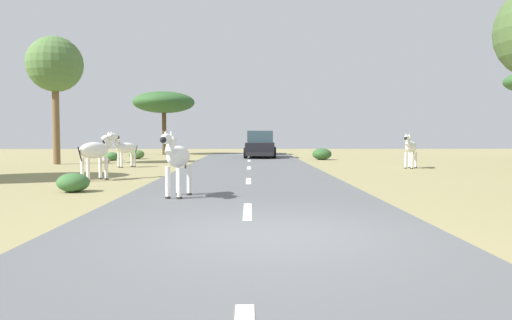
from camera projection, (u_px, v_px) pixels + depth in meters
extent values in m
plane|color=#8E8456|center=(273.00, 236.00, 7.05)|extent=(90.00, 90.00, 0.00)
cube|color=#56595B|center=(247.00, 235.00, 7.04)|extent=(6.00, 64.00, 0.05)
cube|color=silver|center=(248.00, 211.00, 9.04)|extent=(0.16, 2.00, 0.01)
cube|color=silver|center=(249.00, 181.00, 15.03)|extent=(0.16, 2.00, 0.01)
cube|color=silver|center=(249.00, 168.00, 21.02)|extent=(0.16, 2.00, 0.01)
cube|color=silver|center=(249.00, 161.00, 27.01)|extent=(0.16, 2.00, 0.01)
cube|color=silver|center=(249.00, 156.00, 33.00)|extent=(0.16, 2.00, 0.01)
ellipsoid|color=silver|center=(178.00, 157.00, 11.13)|extent=(0.63, 1.14, 0.51)
cylinder|color=silver|center=(168.00, 183.00, 10.84)|extent=(0.13, 0.13, 0.73)
cylinder|color=#28231E|center=(168.00, 197.00, 10.86)|extent=(0.15, 0.15, 0.05)
cylinder|color=silver|center=(179.00, 183.00, 10.79)|extent=(0.13, 0.13, 0.73)
cylinder|color=#28231E|center=(179.00, 198.00, 10.81)|extent=(0.15, 0.15, 0.05)
cylinder|color=silver|center=(178.00, 180.00, 11.53)|extent=(0.13, 0.13, 0.73)
cylinder|color=#28231E|center=(178.00, 194.00, 11.55)|extent=(0.15, 0.15, 0.05)
cylinder|color=silver|center=(189.00, 180.00, 11.48)|extent=(0.13, 0.13, 0.73)
cylinder|color=#28231E|center=(189.00, 194.00, 11.50)|extent=(0.15, 0.15, 0.05)
cylinder|color=silver|center=(171.00, 146.00, 10.61)|extent=(0.27, 0.42, 0.43)
cube|color=black|center=(171.00, 142.00, 10.61)|extent=(0.11, 0.36, 0.30)
ellipsoid|color=silver|center=(166.00, 139.00, 10.35)|extent=(0.28, 0.50, 0.23)
ellipsoid|color=black|center=(163.00, 140.00, 10.17)|extent=(0.17, 0.19, 0.14)
cone|color=silver|center=(165.00, 134.00, 10.48)|extent=(0.10, 0.10, 0.14)
cone|color=silver|center=(171.00, 133.00, 10.45)|extent=(0.10, 0.10, 0.14)
cylinder|color=black|center=(186.00, 160.00, 11.67)|extent=(0.07, 0.16, 0.44)
ellipsoid|color=silver|center=(126.00, 148.00, 22.12)|extent=(1.03, 1.01, 0.49)
cylinder|color=silver|center=(119.00, 160.00, 22.01)|extent=(0.15, 0.15, 0.70)
cylinder|color=#28231E|center=(119.00, 167.00, 22.02)|extent=(0.17, 0.17, 0.05)
cylinder|color=silver|center=(121.00, 160.00, 21.82)|extent=(0.15, 0.15, 0.70)
cylinder|color=#28231E|center=(122.00, 167.00, 21.84)|extent=(0.17, 0.17, 0.05)
cylinder|color=silver|center=(132.00, 159.00, 22.48)|extent=(0.15, 0.15, 0.70)
cylinder|color=#28231E|center=(132.00, 166.00, 22.50)|extent=(0.17, 0.17, 0.05)
cylinder|color=silver|center=(135.00, 160.00, 22.30)|extent=(0.15, 0.15, 0.70)
cylinder|color=#28231E|center=(135.00, 167.00, 22.31)|extent=(0.17, 0.17, 0.05)
cylinder|color=silver|center=(117.00, 143.00, 21.76)|extent=(0.40, 0.39, 0.41)
cube|color=black|center=(117.00, 141.00, 21.76)|extent=(0.27, 0.26, 0.29)
ellipsoid|color=silver|center=(112.00, 139.00, 21.58)|extent=(0.45, 0.45, 0.23)
ellipsoid|color=black|center=(108.00, 140.00, 21.46)|extent=(0.20, 0.20, 0.14)
cone|color=silver|center=(113.00, 137.00, 21.70)|extent=(0.12, 0.12, 0.13)
cone|color=silver|center=(115.00, 137.00, 21.61)|extent=(0.12, 0.12, 0.13)
cylinder|color=black|center=(136.00, 150.00, 22.49)|extent=(0.13, 0.13, 0.42)
ellipsoid|color=silver|center=(411.00, 147.00, 21.50)|extent=(0.95, 1.16, 0.52)
cylinder|color=silver|center=(406.00, 160.00, 21.30)|extent=(0.15, 0.15, 0.75)
cylinder|color=#28231E|center=(405.00, 168.00, 21.32)|extent=(0.17, 0.17, 0.05)
cylinder|color=silver|center=(412.00, 161.00, 21.16)|extent=(0.15, 0.15, 0.75)
cylinder|color=#28231E|center=(412.00, 168.00, 21.17)|extent=(0.17, 0.17, 0.05)
cylinder|color=silver|center=(410.00, 160.00, 21.91)|extent=(0.15, 0.15, 0.75)
cylinder|color=#28231E|center=(409.00, 167.00, 21.93)|extent=(0.17, 0.17, 0.05)
cylinder|color=silver|center=(416.00, 160.00, 21.76)|extent=(0.15, 0.15, 0.75)
cylinder|color=#28231E|center=(416.00, 167.00, 21.78)|extent=(0.17, 0.17, 0.05)
cylinder|color=silver|center=(408.00, 141.00, 21.04)|extent=(0.38, 0.44, 0.44)
cube|color=black|center=(408.00, 139.00, 21.04)|extent=(0.23, 0.33, 0.30)
ellipsoid|color=silver|center=(407.00, 138.00, 20.81)|extent=(0.42, 0.51, 0.24)
ellipsoid|color=black|center=(406.00, 138.00, 20.65)|extent=(0.21, 0.22, 0.14)
cone|color=silver|center=(406.00, 135.00, 20.95)|extent=(0.12, 0.12, 0.14)
cone|color=silver|center=(409.00, 135.00, 20.87)|extent=(0.12, 0.12, 0.14)
cylinder|color=black|center=(414.00, 149.00, 21.97)|extent=(0.12, 0.15, 0.44)
ellipsoid|color=silver|center=(94.00, 150.00, 15.70)|extent=(0.99, 1.21, 0.54)
cylinder|color=silver|center=(106.00, 168.00, 15.98)|extent=(0.16, 0.16, 0.77)
cylinder|color=#28231E|center=(106.00, 179.00, 16.00)|extent=(0.18, 0.18, 0.05)
cylinder|color=silver|center=(100.00, 168.00, 16.13)|extent=(0.16, 0.16, 0.77)
cylinder|color=#28231E|center=(100.00, 179.00, 16.15)|extent=(0.18, 0.18, 0.05)
cylinder|color=silver|center=(88.00, 170.00, 15.34)|extent=(0.16, 0.16, 0.77)
cylinder|color=#28231E|center=(88.00, 181.00, 15.36)|extent=(0.18, 0.18, 0.05)
cylinder|color=silver|center=(82.00, 169.00, 15.49)|extent=(0.16, 0.16, 0.77)
cylinder|color=#28231E|center=(82.00, 180.00, 15.51)|extent=(0.18, 0.18, 0.05)
cylinder|color=silver|center=(107.00, 142.00, 16.15)|extent=(0.39, 0.45, 0.46)
cube|color=black|center=(107.00, 139.00, 16.15)|extent=(0.23, 0.34, 0.31)
ellipsoid|color=silver|center=(113.00, 137.00, 16.37)|extent=(0.44, 0.53, 0.25)
ellipsoid|color=black|center=(117.00, 137.00, 16.54)|extent=(0.21, 0.22, 0.15)
cone|color=silver|center=(111.00, 133.00, 16.22)|extent=(0.13, 0.13, 0.14)
cone|color=silver|center=(108.00, 133.00, 16.30)|extent=(0.13, 0.13, 0.14)
cylinder|color=black|center=(80.00, 154.00, 15.22)|extent=(0.12, 0.16, 0.46)
cube|color=black|center=(260.00, 149.00, 31.00)|extent=(1.97, 4.27, 0.80)
cube|color=#334751|center=(260.00, 137.00, 31.16)|extent=(1.73, 2.27, 0.76)
cube|color=black|center=(260.00, 154.00, 28.86)|extent=(1.72, 0.23, 0.24)
cylinder|color=black|center=(246.00, 153.00, 29.69)|extent=(0.25, 0.69, 0.68)
cylinder|color=black|center=(274.00, 153.00, 29.64)|extent=(0.25, 0.69, 0.68)
cylinder|color=black|center=(248.00, 151.00, 32.38)|extent=(0.25, 0.69, 0.68)
cylinder|color=black|center=(274.00, 152.00, 32.33)|extent=(0.25, 0.69, 0.68)
cube|color=white|center=(260.00, 146.00, 36.71)|extent=(1.98, 4.27, 0.80)
cube|color=#334751|center=(260.00, 136.00, 36.47)|extent=(1.73, 2.27, 0.76)
cube|color=black|center=(258.00, 149.00, 38.87)|extent=(1.72, 0.23, 0.24)
cylinder|color=black|center=(270.00, 149.00, 38.11)|extent=(0.25, 0.69, 0.68)
cylinder|color=black|center=(247.00, 149.00, 38.01)|extent=(0.25, 0.69, 0.68)
cylinder|color=black|center=(273.00, 150.00, 35.42)|extent=(0.25, 0.69, 0.68)
cylinder|color=black|center=(249.00, 150.00, 35.32)|extent=(0.25, 0.69, 0.68)
cylinder|color=#4C3823|center=(164.00, 134.00, 36.79)|extent=(0.33, 0.33, 3.22)
ellipsoid|color=#2D5628|center=(164.00, 102.00, 36.66)|extent=(4.74, 4.74, 1.66)
cylinder|color=brown|center=(56.00, 125.00, 24.45)|extent=(0.35, 0.35, 4.02)
sphere|color=#4C7038|center=(55.00, 64.00, 24.28)|extent=(2.83, 2.83, 2.83)
ellipsoid|color=#386633|center=(73.00, 182.00, 12.51)|extent=(0.85, 0.76, 0.51)
ellipsoid|color=#4C7038|center=(137.00, 154.00, 30.03)|extent=(0.98, 0.88, 0.59)
ellipsoid|color=#386633|center=(112.00, 156.00, 28.01)|extent=(0.84, 0.76, 0.50)
ellipsoid|color=#2D5628|center=(322.00, 154.00, 28.95)|extent=(1.17, 1.05, 0.70)
ellipsoid|color=gray|center=(106.00, 161.00, 25.03)|extent=(0.46, 0.41, 0.31)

